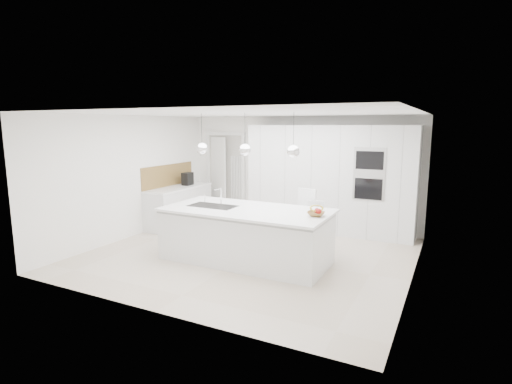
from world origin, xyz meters
The scene contains 26 objects.
floor centered at (0.00, 0.00, 0.00)m, with size 5.50×5.50×0.00m, color beige.
wall_back centered at (0.00, 2.50, 1.25)m, with size 5.50×5.50×0.00m, color white.
wall_left centered at (-2.75, 0.00, 1.25)m, with size 5.00×5.00×0.00m, color white.
ceiling centered at (0.00, 0.00, 2.50)m, with size 5.50×5.50×0.00m, color white.
tall_cabinets centered at (0.80, 2.20, 1.15)m, with size 3.60×0.60×2.30m, color white.
oven_stack centered at (1.70, 1.89, 1.35)m, with size 0.62×0.04×1.05m, color #A5A5A8, non-canonical shape.
doorway_frame centered at (-1.95, 2.47, 1.02)m, with size 1.11×0.08×2.13m, color white, non-canonical shape.
hallway_door centered at (-2.20, 2.42, 1.00)m, with size 0.82×0.04×2.00m, color white.
radiator centered at (-1.63, 2.46, 0.85)m, with size 0.32×0.04×1.40m, color white, non-canonical shape.
left_base_cabinets centered at (-2.45, 1.20, 0.43)m, with size 0.60×1.80×0.86m, color white.
left_worktop centered at (-2.45, 1.20, 0.88)m, with size 0.62×1.82×0.04m, color white.
oak_backsplash centered at (-2.74, 1.20, 1.15)m, with size 0.02×1.80×0.50m, color olive.
island_base centered at (0.10, -0.30, 0.43)m, with size 2.80×1.20×0.86m, color white.
island_worktop centered at (0.10, -0.25, 0.88)m, with size 2.84×1.40×0.04m, color white.
island_sink centered at (-0.55, -0.30, 0.82)m, with size 0.84×0.44×0.18m, color #3F3F42, non-canonical shape.
island_tap centered at (-0.50, -0.10, 1.05)m, with size 0.02×0.02×0.30m, color white.
pendant_left centered at (-0.75, -0.30, 1.90)m, with size 0.20×0.20×0.20m, color white.
pendant_mid centered at (0.10, -0.30, 1.90)m, with size 0.20×0.20×0.20m, color white.
pendant_right centered at (0.95, -0.30, 1.90)m, with size 0.20×0.20×0.20m, color white.
fruit_bowl centered at (1.32, -0.24, 0.93)m, with size 0.27×0.27×0.07m, color olive.
espresso_machine centered at (-2.43, 1.52, 1.05)m, with size 0.18×0.28×0.30m, color black.
bar_stool_left centered at (0.82, 0.59, 0.57)m, with size 0.38×0.53×1.15m, color white, non-canonical shape.
bar_stool_right centered at (1.03, 0.52, 0.48)m, with size 0.32×0.44×0.96m, color white, non-canonical shape.
apple_a centered at (1.36, -0.22, 0.97)m, with size 0.09×0.09×0.09m, color #AB1A17.
apple_b centered at (1.32, -0.19, 0.97)m, with size 0.09×0.09×0.09m, color #AB1A17.
banana_bunch centered at (1.32, -0.21, 1.02)m, with size 0.22×0.22×0.03m, color yellow.
Camera 1 is at (3.22, -6.10, 2.31)m, focal length 28.00 mm.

